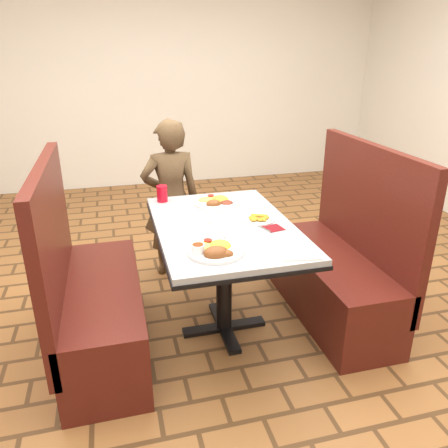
{
  "coord_description": "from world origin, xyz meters",
  "views": [
    {
      "loc": [
        -0.61,
        -2.34,
        1.73
      ],
      "look_at": [
        0.0,
        0.0,
        0.75
      ],
      "focal_mm": 35.0,
      "sensor_mm": 36.0,
      "label": 1
    }
  ],
  "objects": [
    {
      "name": "room",
      "position": [
        0.0,
        0.0,
        1.91
      ],
      "size": [
        7.0,
        7.04,
        2.82
      ],
      "color": "#9D6433",
      "rests_on": "ground"
    },
    {
      "name": "dining_table",
      "position": [
        0.0,
        0.0,
        0.65
      ],
      "size": [
        0.81,
        1.21,
        0.75
      ],
      "color": "#AEB1B2",
      "rests_on": "ground"
    },
    {
      "name": "booth_bench_left",
      "position": [
        -0.8,
        0.0,
        0.33
      ],
      "size": [
        0.47,
        1.2,
        1.17
      ],
      "color": "#571C14",
      "rests_on": "ground"
    },
    {
      "name": "booth_bench_right",
      "position": [
        0.8,
        0.0,
        0.33
      ],
      "size": [
        0.47,
        1.2,
        1.17
      ],
      "color": "#571C14",
      "rests_on": "ground"
    },
    {
      "name": "diner_person",
      "position": [
        -0.19,
        0.9,
        0.63
      ],
      "size": [
        0.47,
        0.32,
        1.25
      ],
      "primitive_type": "imported",
      "rotation": [
        0.0,
        0.0,
        3.18
      ],
      "color": "brown",
      "rests_on": "ground"
    },
    {
      "name": "near_dinner_plate",
      "position": [
        -0.15,
        -0.37,
        0.78
      ],
      "size": [
        0.3,
        0.3,
        0.09
      ],
      "rotation": [
        0.0,
        0.0,
        0.29
      ],
      "color": "white",
      "rests_on": "dining_table"
    },
    {
      "name": "far_dinner_plate",
      "position": [
        0.04,
        0.36,
        0.78
      ],
      "size": [
        0.3,
        0.3,
        0.08
      ],
      "rotation": [
        0.0,
        0.0,
        0.01
      ],
      "color": "white",
      "rests_on": "dining_table"
    },
    {
      "name": "plantain_plate",
      "position": [
        0.22,
        -0.0,
        0.76
      ],
      "size": [
        0.19,
        0.19,
        0.03
      ],
      "rotation": [
        0.0,
        0.0,
        -0.29
      ],
      "color": "white",
      "rests_on": "dining_table"
    },
    {
      "name": "maroon_napkin",
      "position": [
        0.26,
        -0.14,
        0.75
      ],
      "size": [
        0.12,
        0.12,
        0.0
      ],
      "primitive_type": "cube",
      "rotation": [
        0.0,
        0.0,
        0.19
      ],
      "color": "maroon",
      "rests_on": "dining_table"
    },
    {
      "name": "spoon_utensil",
      "position": [
        0.2,
        -0.14,
        0.75
      ],
      "size": [
        0.05,
        0.12,
        0.0
      ],
      "primitive_type": "cube",
      "rotation": [
        0.0,
        0.0,
        0.36
      ],
      "color": "#B8B9BD",
      "rests_on": "dining_table"
    },
    {
      "name": "red_tumbler",
      "position": [
        -0.3,
        0.51,
        0.81
      ],
      "size": [
        0.07,
        0.07,
        0.11
      ],
      "primitive_type": "cylinder",
      "color": "red",
      "rests_on": "dining_table"
    },
    {
      "name": "paper_napkin",
      "position": [
        0.27,
        -0.5,
        0.76
      ],
      "size": [
        0.22,
        0.18,
        0.01
      ],
      "primitive_type": "cube",
      "rotation": [
        0.0,
        0.0,
        -0.16
      ],
      "color": "white",
      "rests_on": "dining_table"
    },
    {
      "name": "knife_utensil",
      "position": [
        -0.08,
        -0.31,
        0.76
      ],
      "size": [
        0.05,
        0.18,
        0.0
      ],
      "primitive_type": "cube",
      "rotation": [
        0.0,
        0.0,
        -0.24
      ],
      "color": "silver",
      "rests_on": "dining_table"
    },
    {
      "name": "fork_utensil",
      "position": [
        -0.12,
        -0.36,
        0.76
      ],
      "size": [
        0.05,
        0.15,
        0.0
      ],
      "primitive_type": "cube",
      "rotation": [
        0.0,
        0.0,
        -0.28
      ],
      "color": "silver",
      "rests_on": "dining_table"
    },
    {
      "name": "lettuce_shreds",
      "position": [
        0.04,
        0.06,
        0.75
      ],
      "size": [
        0.28,
        0.32,
        0.0
      ],
      "primitive_type": null,
      "color": "#93CF53",
      "rests_on": "dining_table"
    }
  ]
}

